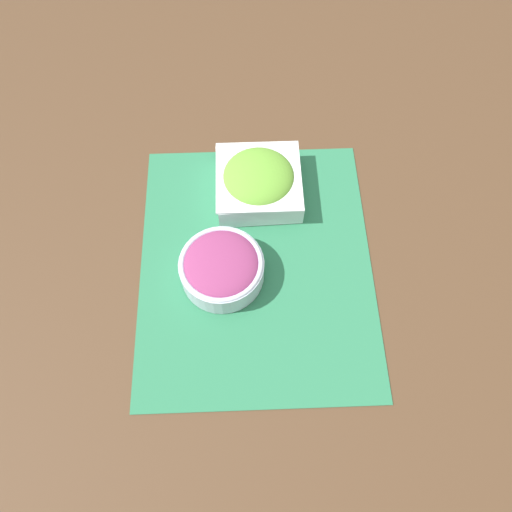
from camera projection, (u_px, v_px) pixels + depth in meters
The scene contains 4 objects.
ground_plane at pixel (256, 264), 0.94m from camera, with size 3.00×3.00×0.00m, color #513823.
placemat at pixel (256, 264), 0.94m from camera, with size 0.53×0.43×0.00m.
onion_bowl at pixel (222, 267), 0.89m from camera, with size 0.15×0.15×0.07m.
lettuce_bowl at pixel (259, 181), 0.98m from camera, with size 0.17×0.17×0.07m.
Camera 1 is at (0.41, -0.01, 0.84)m, focal length 35.00 mm.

